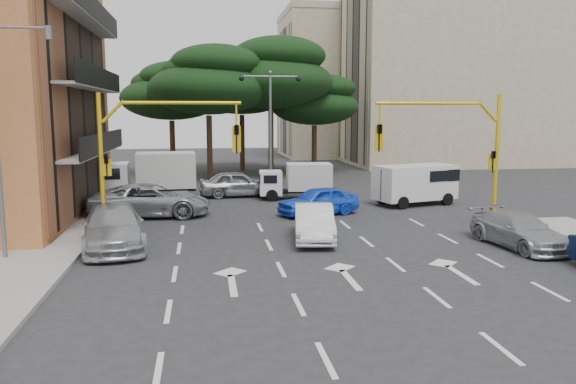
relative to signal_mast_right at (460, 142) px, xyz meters
name	(u,v)px	position (x,y,z in m)	size (l,w,h in m)	color
ground	(318,243)	(-6.80, -1.99, -3.88)	(120.00, 120.00, 0.00)	#28282B
median_strip	(271,188)	(-6.80, 14.01, -3.81)	(1.40, 6.00, 0.15)	gray
apartment_beige_near	(451,70)	(13.15, 30.01, 5.47)	(20.20, 12.15, 18.70)	tan
apartment_beige_far	(351,85)	(6.15, 42.01, 4.47)	(16.20, 12.15, 16.70)	tan
pine_left_near	(209,80)	(-10.75, 19.96, 3.72)	(9.15, 9.15, 10.23)	#382616
pine_center	(271,73)	(-5.75, 21.96, 4.41)	(9.98, 9.98, 11.16)	#382616
pine_left_far	(172,91)	(-13.75, 23.96, 3.03)	(8.32, 8.32, 9.30)	#382616
pine_right	(315,100)	(-1.75, 23.96, 2.33)	(7.49, 7.49, 8.37)	#382616
pine_back	(242,85)	(-7.75, 26.96, 3.72)	(9.15, 9.15, 10.23)	#382616
signal_mast_right	(460,142)	(0.00, 0.00, 0.00)	(5.79, 0.37, 6.00)	yellow
signal_mast_left	(146,145)	(-13.61, 0.00, 0.00)	(5.79, 0.37, 6.00)	yellow
street_lamp_left	(2,127)	(-18.10, -2.99, 0.84)	(2.08, 0.20, 8.00)	slate
street_lamp_center	(270,109)	(-6.80, 14.01, 1.54)	(4.16, 0.36, 7.77)	slate
car_white_hatch	(314,222)	(-6.86, -1.35, -3.15)	(1.54, 4.43, 1.46)	silver
car_blue_compact	(318,201)	(-5.54, 4.17, -3.16)	(1.71, 4.25, 1.45)	blue
car_silver_wagon	(113,227)	(-14.80, -1.48, -3.08)	(2.26, 5.56, 1.61)	#A1A3A9
car_silver_cross_a	(150,200)	(-13.98, 5.01, -3.06)	(2.75, 5.96, 1.66)	#A1A2A9
car_silver_cross_b	(238,184)	(-9.23, 11.01, -3.08)	(1.90, 4.72, 1.61)	#919498
car_silver_parked	(519,230)	(0.80, -3.76, -3.21)	(1.88, 4.62, 1.34)	#979A9F
van_white	(415,185)	(0.51, 6.47, -2.74)	(2.07, 4.58, 2.29)	silver
box_truck_a	(149,176)	(-14.56, 10.62, -2.48)	(2.40, 5.72, 2.82)	silver
box_truck_b	(296,181)	(-5.80, 9.51, -2.81)	(1.84, 4.38, 2.15)	white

